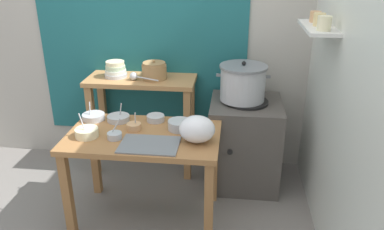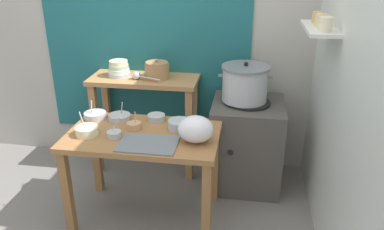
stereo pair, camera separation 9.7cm
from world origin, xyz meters
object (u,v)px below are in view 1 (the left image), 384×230
prep_table (144,147)px  plastic_bag (197,129)px  serving_tray (149,145)px  prep_bowl_0 (156,118)px  ladle (135,76)px  stove_block (244,143)px  prep_bowl_5 (93,116)px  prep_bowl_1 (118,118)px  prep_bowl_2 (179,125)px  bowl_stack_enamel (116,70)px  prep_bowl_4 (87,132)px  prep_bowl_3 (115,135)px  steamer_pot (243,83)px  prep_bowl_6 (134,126)px  clay_pot (154,71)px  back_shelf_table (142,102)px

prep_table → plastic_bag: (0.40, -0.08, 0.21)m
serving_tray → prep_bowl_0: bearing=95.5°
ladle → plastic_bag: 0.97m
stove_block → prep_bowl_5: prep_bowl_5 is taller
prep_bowl_1 → prep_bowl_2: prep_bowl_1 is taller
plastic_bag → prep_bowl_5: plastic_bag is taller
bowl_stack_enamel → prep_bowl_5: (-0.03, -0.54, -0.22)m
prep_table → prep_bowl_4: prep_bowl_4 is taller
prep_bowl_1 → prep_table: bearing=-40.0°
ladle → prep_table: bearing=-71.7°
prep_table → prep_bowl_3: prep_bowl_3 is taller
bowl_stack_enamel → plastic_bag: size_ratio=0.80×
prep_bowl_5 → steamer_pot: bearing=20.0°
prep_bowl_1 → prep_bowl_6: 0.22m
plastic_bag → prep_bowl_5: (-0.84, 0.28, -0.07)m
clay_pot → plastic_bag: bearing=-60.3°
prep_table → bowl_stack_enamel: bowl_stack_enamel is taller
bowl_stack_enamel → prep_bowl_1: (0.17, -0.54, -0.22)m
prep_bowl_0 → prep_bowl_1: prep_bowl_1 is taller
steamer_pot → ladle: (-0.93, 0.05, 0.01)m
ladle → plastic_bag: ladle is taller
ladle → prep_bowl_6: size_ratio=1.86×
serving_tray → prep_bowl_5: size_ratio=2.32×
stove_block → steamer_pot: bearing=153.4°
back_shelf_table → prep_bowl_2: (0.43, -0.63, 0.08)m
plastic_bag → prep_bowl_6: 0.50m
bowl_stack_enamel → ladle: bowl_stack_enamel is taller
plastic_bag → serving_tray: bearing=-163.5°
serving_tray → prep_bowl_0: prep_bowl_0 is taller
steamer_pot → plastic_bag: size_ratio=1.78×
steamer_pot → prep_bowl_1: 1.05m
bowl_stack_enamel → ladle: size_ratio=0.72×
prep_bowl_3 → prep_bowl_4: 0.20m
ladle → prep_bowl_5: bearing=-115.7°
plastic_bag → prep_bowl_2: bearing=129.1°
ladle → prep_bowl_6: bearing=-77.2°
steamer_pot → clay_pot: size_ratio=2.07×
clay_pot → prep_bowl_4: bearing=-111.3°
prep_bowl_0 → ladle: bearing=121.4°
steamer_pot → prep_bowl_0: bearing=-149.7°
bowl_stack_enamel → plastic_bag: 1.16m
prep_bowl_1 → plastic_bag: bearing=-23.7°
stove_block → prep_table: bearing=-141.1°
prep_table → steamer_pot: steamer_pot is taller
prep_bowl_5 → clay_pot: bearing=54.4°
ladle → prep_bowl_4: 0.80m
bowl_stack_enamel → ladle: bearing=-21.8°
prep_table → prep_bowl_6: 0.17m
prep_table → prep_bowl_2: prep_bowl_2 is taller
steamer_pot → prep_bowl_1: steamer_pot is taller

